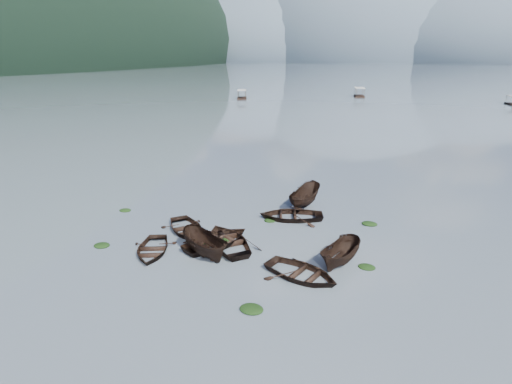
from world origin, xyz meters
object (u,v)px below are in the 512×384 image
(rowboat_0, at_px, (152,252))
(pontoon_left, at_px, (242,99))
(pontoon_centre, at_px, (359,97))
(rowboat_3, at_px, (228,245))

(rowboat_0, bearing_deg, pontoon_left, 85.55)
(rowboat_0, height_order, pontoon_left, pontoon_left)
(pontoon_left, height_order, pontoon_centre, pontoon_centre)
(pontoon_left, bearing_deg, rowboat_0, -92.26)
(rowboat_0, relative_size, pontoon_left, 0.63)
(pontoon_centre, bearing_deg, rowboat_3, -99.40)
(rowboat_3, height_order, pontoon_left, pontoon_left)
(rowboat_3, distance_m, pontoon_centre, 103.75)
(pontoon_left, bearing_deg, pontoon_centre, 8.87)
(rowboat_0, bearing_deg, rowboat_3, 9.64)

